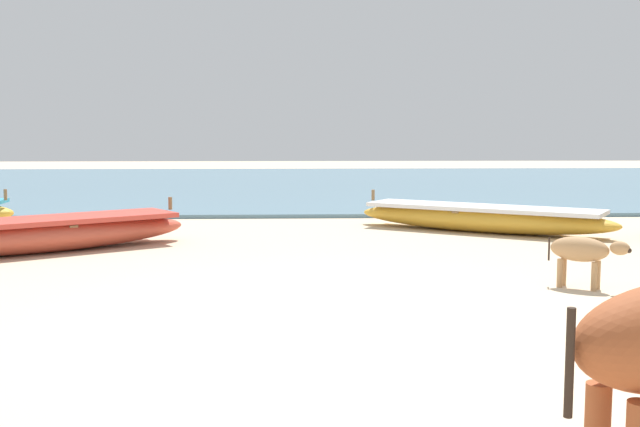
% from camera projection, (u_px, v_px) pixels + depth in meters
% --- Properties ---
extents(ground, '(80.00, 80.00, 0.00)m').
position_uv_depth(ground, '(347.00, 320.00, 6.83)').
color(ground, beige).
extents(sea_water, '(60.00, 20.00, 0.08)m').
position_uv_depth(sea_water, '(305.00, 184.00, 24.96)').
color(sea_water, slate).
rests_on(sea_water, ground).
extents(fishing_boat_4, '(4.33, 3.28, 0.65)m').
position_uv_depth(fishing_boat_4, '(482.00, 218.00, 12.94)').
color(fishing_boat_4, gold).
rests_on(fishing_boat_4, ground).
extents(fishing_boat_6, '(4.17, 3.27, 0.69)m').
position_uv_depth(fishing_boat_6, '(42.00, 233.00, 10.71)').
color(fishing_boat_6, '#B74733').
rests_on(fishing_boat_6, ground).
extents(calf_near_tan, '(0.78, 0.65, 0.57)m').
position_uv_depth(calf_near_tan, '(582.00, 251.00, 8.17)').
color(calf_near_tan, tan).
rests_on(calf_near_tan, ground).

